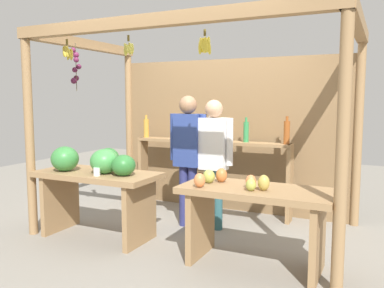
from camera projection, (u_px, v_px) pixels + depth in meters
The scene contains 7 objects.
ground_plane at pixel (199, 229), 4.83m from camera, with size 12.00×12.00×0.00m, color gray.
market_stall at pixel (214, 115), 5.10m from camera, with size 3.46×2.08×2.34m.
fruit_counter_left at pixel (97, 177), 4.48m from camera, with size 1.40×0.66×1.03m.
fruit_counter_right at pixel (254, 207), 3.72m from camera, with size 1.40×0.64×0.89m.
bottle_shelf_unit at pixel (210, 155), 5.48m from camera, with size 2.22×0.22×1.35m.
vendor_man at pixel (188, 149), 4.85m from camera, with size 0.48×0.22×1.60m.
vendor_woman at pixel (214, 153), 4.75m from camera, with size 0.48×0.21×1.55m.
Camera 1 is at (1.96, -4.25, 1.56)m, focal length 37.51 mm.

